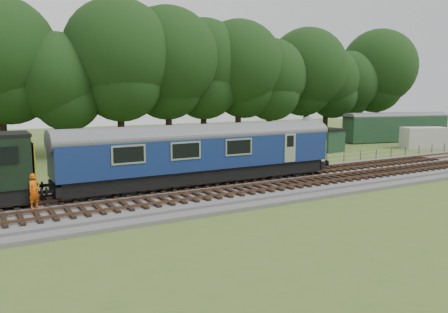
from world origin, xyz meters
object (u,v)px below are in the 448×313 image
dmu_railcar (203,149)px  caravan (424,138)px  worker (34,191)px  parked_coach (396,126)px

dmu_railcar → caravan: bearing=12.4°
dmu_railcar → worker: (-10.00, -1.24, -1.36)m
parked_coach → dmu_railcar: bearing=-148.0°
dmu_railcar → caravan: size_ratio=3.79×
dmu_railcar → caravan: (31.26, 6.88, -1.44)m
dmu_railcar → worker: 10.17m
dmu_railcar → worker: size_ratio=10.06×
caravan → parked_coach: bearing=89.5°
parked_coach → caravan: (-2.91, -6.25, -0.88)m
parked_coach → caravan: parked_coach is taller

